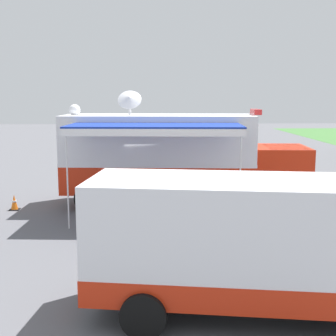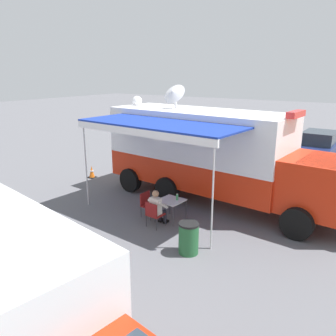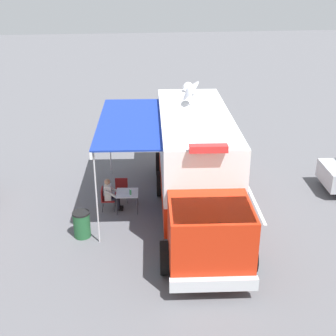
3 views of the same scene
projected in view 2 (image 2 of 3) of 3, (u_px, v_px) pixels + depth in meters
ground_plane at (196, 196)px, 13.95m from camera, size 100.00×100.00×0.00m
lot_stripe at (216, 180)px, 16.02m from camera, size 0.48×4.80×0.01m
command_truck at (213, 153)px, 12.95m from camera, size 5.28×9.65×4.53m
folding_table at (171, 202)px, 11.50m from camera, size 0.86×0.86×0.73m
water_bottle at (177, 197)px, 11.46m from camera, size 0.07×0.07×0.22m
folding_chair_at_table at (154, 213)px, 10.99m from camera, size 0.51×0.51×0.87m
folding_chair_beside_table at (148, 203)px, 11.84m from camera, size 0.51×0.51×0.87m
seated_responder at (157, 207)px, 11.09m from camera, size 0.68×0.58×1.25m
trash_bin at (189, 238)px, 9.44m from camera, size 0.57×0.57×0.91m
traffic_cone at (92, 172)px, 16.30m from camera, size 0.36×0.36×0.58m
car_behind_truck at (318, 147)px, 18.79m from camera, size 4.22×2.05×1.76m
car_far_corner at (259, 144)px, 19.57m from camera, size 4.34×2.30×1.76m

